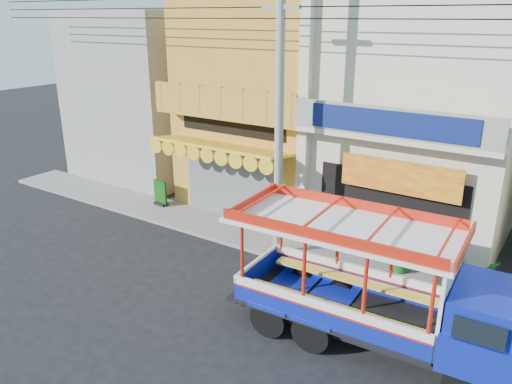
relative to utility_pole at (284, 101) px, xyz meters
The scene contains 12 objects.
ground 6.08m from the utility_pole, 75.53° to the right, with size 90.00×90.00×0.00m, color black.
sidewalk 5.09m from the utility_pole, 39.41° to the left, with size 30.00×2.00×0.12m, color slate.
shophouse_left 5.70m from the utility_pole, 124.03° to the left, with size 6.00×7.50×8.24m.
shophouse_right 5.54m from the utility_pole, 58.56° to the left, with size 6.00×6.75×8.24m.
party_pilaster 1.87m from the utility_pole, 95.46° to the left, with size 0.35×0.30×8.00m, color beige.
filler_building_left 11.25m from the utility_pole, 155.15° to the left, with size 6.00×6.00×7.60m, color gray.
utility_pole is the anchor object (origin of this frame).
songthaew_truck 6.38m from the utility_pole, 30.66° to the right, with size 6.87×2.55×3.16m.
green_sign 7.83m from the utility_pole, behind, with size 0.68×0.36×1.03m.
potted_plant_a 5.76m from the utility_pole, 16.54° to the left, with size 0.96×0.83×1.06m, color #19581D.
potted_plant_b 6.86m from the utility_pole, ahead, with size 0.51×0.41×0.93m, color #19581D.
potted_plant_c 7.63m from the utility_pole, 12.65° to the left, with size 0.49×0.49×0.87m, color #19581D.
Camera 1 is at (6.54, -9.21, 7.38)m, focal length 35.00 mm.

